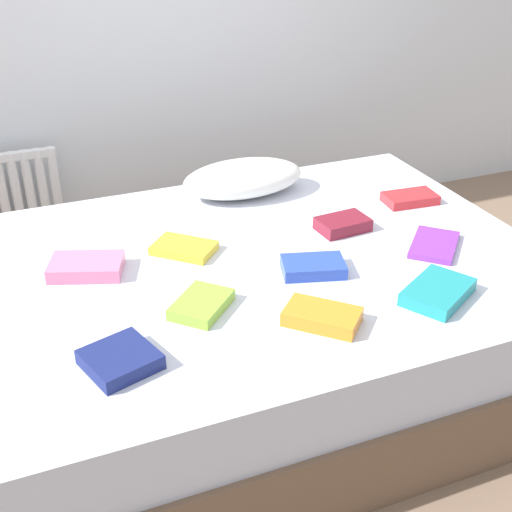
# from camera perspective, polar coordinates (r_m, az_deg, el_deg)

# --- Properties ---
(ground_plane) EXTENTS (8.00, 8.00, 0.00)m
(ground_plane) POSITION_cam_1_polar(r_m,az_deg,el_deg) (2.66, 0.41, -9.56)
(ground_plane) COLOR #7F6651
(bed) EXTENTS (2.00, 1.50, 0.50)m
(bed) POSITION_cam_1_polar(r_m,az_deg,el_deg) (2.52, 0.43, -5.16)
(bed) COLOR brown
(bed) RESTS_ON ground
(radiator) EXTENTS (0.52, 0.04, 0.47)m
(radiator) POSITION_cam_1_polar(r_m,az_deg,el_deg) (3.39, -20.37, 4.30)
(radiator) COLOR white
(radiator) RESTS_ON ground
(pillow) EXTENTS (0.52, 0.28, 0.14)m
(pillow) POSITION_cam_1_polar(r_m,az_deg,el_deg) (2.86, -1.08, 6.55)
(pillow) COLOR white
(pillow) RESTS_ON bed
(textbook_lime) EXTENTS (0.24, 0.24, 0.04)m
(textbook_lime) POSITION_cam_1_polar(r_m,az_deg,el_deg) (2.10, -4.60, -4.08)
(textbook_lime) COLOR #8CC638
(textbook_lime) RESTS_ON bed
(textbook_blue) EXTENTS (0.24, 0.19, 0.04)m
(textbook_blue) POSITION_cam_1_polar(r_m,az_deg,el_deg) (2.29, 4.83, -0.90)
(textbook_blue) COLOR #2847B7
(textbook_blue) RESTS_ON bed
(textbook_teal) EXTENTS (0.29, 0.26, 0.04)m
(textbook_teal) POSITION_cam_1_polar(r_m,az_deg,el_deg) (2.22, 15.03, -2.93)
(textbook_teal) COLOR teal
(textbook_teal) RESTS_ON bed
(textbook_purple) EXTENTS (0.28, 0.28, 0.02)m
(textbook_purple) POSITION_cam_1_polar(r_m,az_deg,el_deg) (2.53, 14.74, 0.92)
(textbook_purple) COLOR purple
(textbook_purple) RESTS_ON bed
(textbook_pink) EXTENTS (0.28, 0.23, 0.05)m
(textbook_pink) POSITION_cam_1_polar(r_m,az_deg,el_deg) (2.35, -14.06, -0.88)
(textbook_pink) COLOR pink
(textbook_pink) RESTS_ON bed
(textbook_orange) EXTENTS (0.25, 0.25, 0.04)m
(textbook_orange) POSITION_cam_1_polar(r_m,az_deg,el_deg) (2.04, 5.58, -5.09)
(textbook_orange) COLOR orange
(textbook_orange) RESTS_ON bed
(textbook_maroon) EXTENTS (0.20, 0.14, 0.05)m
(textbook_maroon) POSITION_cam_1_polar(r_m,az_deg,el_deg) (2.59, 7.30, 2.67)
(textbook_maroon) COLOR maroon
(textbook_maroon) RESTS_ON bed
(textbook_yellow) EXTENTS (0.25, 0.25, 0.03)m
(textbook_yellow) POSITION_cam_1_polar(r_m,az_deg,el_deg) (2.43, -6.07, 0.67)
(textbook_yellow) COLOR yellow
(textbook_yellow) RESTS_ON bed
(textbook_red) EXTENTS (0.22, 0.14, 0.04)m
(textbook_red) POSITION_cam_1_polar(r_m,az_deg,el_deg) (2.87, 12.81, 4.75)
(textbook_red) COLOR red
(textbook_red) RESTS_ON bed
(textbook_navy) EXTENTS (0.22, 0.22, 0.04)m
(textbook_navy) POSITION_cam_1_polar(r_m,az_deg,el_deg) (1.90, -11.34, -8.52)
(textbook_navy) COLOR navy
(textbook_navy) RESTS_ON bed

